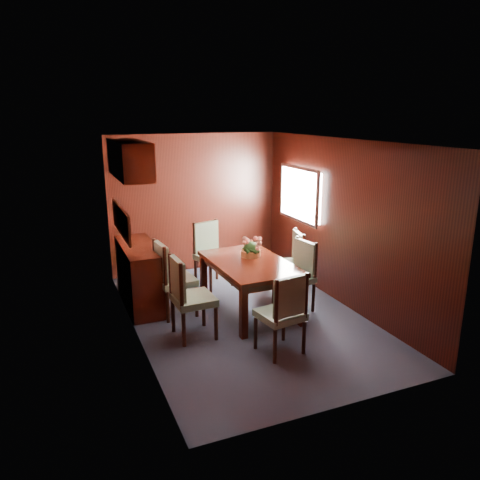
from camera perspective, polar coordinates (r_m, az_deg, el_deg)
name	(u,v)px	position (r m, az deg, el deg)	size (l,w,h in m)	color
ground	(246,316)	(6.60, 0.71, -9.28)	(4.50, 4.50, 0.00)	#3D4154
room_shell	(229,197)	(6.36, -1.30, 5.22)	(3.06, 4.52, 2.41)	black
sideboard	(140,275)	(6.99, -12.08, -4.21)	(0.48, 1.40, 0.90)	black
dining_table	(250,268)	(6.55, 1.20, -3.48)	(1.03, 1.61, 0.74)	black
chair_left_near	(187,293)	(5.84, -6.46, -6.45)	(0.50, 0.52, 1.07)	black
chair_left_far	(170,275)	(6.50, -8.51, -4.20)	(0.53, 0.55, 1.07)	black
chair_right_near	(298,271)	(6.71, 7.12, -3.80)	(0.52, 0.54, 1.02)	black
chair_right_far	(291,259)	(7.25, 6.20, -2.35)	(0.55, 0.56, 1.00)	black
chair_head	(284,310)	(5.44, 5.41, -8.46)	(0.54, 0.53, 1.01)	black
chair_foot	(210,250)	(7.59, -3.62, -1.23)	(0.62, 0.61, 1.06)	black
flower_centerpiece	(251,246)	(6.70, 1.34, -0.79)	(0.31, 0.31, 0.31)	#CA773D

